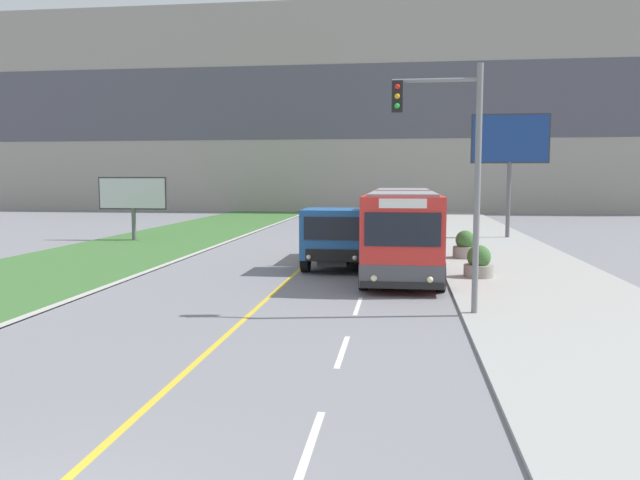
{
  "coord_description": "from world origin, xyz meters",
  "views": [
    {
      "loc": [
        3.94,
        -4.78,
        3.6
      ],
      "look_at": [
        1.1,
        16.76,
        1.4
      ],
      "focal_mm": 35.0,
      "sensor_mm": 36.0,
      "label": 1
    }
  ],
  "objects_px": {
    "planter_round_near": "(479,263)",
    "billboard_large": "(510,144)",
    "city_bus": "(402,230)",
    "traffic_light_mast": "(454,158)",
    "dump_truck": "(338,238)",
    "planter_round_second": "(465,246)",
    "billboard_small": "(133,195)"
  },
  "relations": [
    {
      "from": "city_bus",
      "to": "dump_truck",
      "type": "relative_size",
      "value": 1.72
    },
    {
      "from": "dump_truck",
      "to": "planter_round_second",
      "type": "relative_size",
      "value": 5.63
    },
    {
      "from": "city_bus",
      "to": "planter_round_near",
      "type": "bearing_deg",
      "value": -35.63
    },
    {
      "from": "traffic_light_mast",
      "to": "dump_truck",
      "type": "bearing_deg",
      "value": 115.22
    },
    {
      "from": "city_bus",
      "to": "billboard_large",
      "type": "distance_m",
      "value": 15.18
    },
    {
      "from": "city_bus",
      "to": "dump_truck",
      "type": "distance_m",
      "value": 2.56
    },
    {
      "from": "dump_truck",
      "to": "billboard_small",
      "type": "xyz_separation_m",
      "value": [
        -12.68,
        9.39,
        1.37
      ]
    },
    {
      "from": "city_bus",
      "to": "billboard_small",
      "type": "xyz_separation_m",
      "value": [
        -15.21,
        9.52,
        1.01
      ]
    },
    {
      "from": "city_bus",
      "to": "billboard_small",
      "type": "distance_m",
      "value": 17.97
    },
    {
      "from": "traffic_light_mast",
      "to": "billboard_small",
      "type": "bearing_deg",
      "value": 133.35
    },
    {
      "from": "billboard_large",
      "to": "planter_round_near",
      "type": "distance_m",
      "value": 16.39
    },
    {
      "from": "billboard_large",
      "to": "city_bus",
      "type": "bearing_deg",
      "value": -114.78
    },
    {
      "from": "billboard_large",
      "to": "planter_round_second",
      "type": "relative_size",
      "value": 6.01
    },
    {
      "from": "billboard_large",
      "to": "planter_round_second",
      "type": "distance_m",
      "value": 11.62
    },
    {
      "from": "traffic_light_mast",
      "to": "city_bus",
      "type": "bearing_deg",
      "value": 99.09
    },
    {
      "from": "planter_round_near",
      "to": "traffic_light_mast",
      "type": "bearing_deg",
      "value": -103.34
    },
    {
      "from": "billboard_small",
      "to": "traffic_light_mast",
      "type": "bearing_deg",
      "value": -46.65
    },
    {
      "from": "city_bus",
      "to": "planter_round_near",
      "type": "xyz_separation_m",
      "value": [
        2.69,
        -1.93,
        -0.99
      ]
    },
    {
      "from": "planter_round_near",
      "to": "billboard_large",
      "type": "bearing_deg",
      "value": 77.24
    },
    {
      "from": "billboard_small",
      "to": "planter_round_second",
      "type": "relative_size",
      "value": 3.34
    },
    {
      "from": "billboard_small",
      "to": "planter_round_second",
      "type": "xyz_separation_m",
      "value": [
        17.94,
        -6.17,
        -1.97
      ]
    },
    {
      "from": "city_bus",
      "to": "traffic_light_mast",
      "type": "relative_size",
      "value": 1.81
    },
    {
      "from": "planter_round_second",
      "to": "billboard_large",
      "type": "bearing_deg",
      "value": 71.1
    },
    {
      "from": "city_bus",
      "to": "planter_round_second",
      "type": "bearing_deg",
      "value": 50.74
    },
    {
      "from": "planter_round_second",
      "to": "traffic_light_mast",
      "type": "bearing_deg",
      "value": -97.4
    },
    {
      "from": "planter_round_near",
      "to": "billboard_small",
      "type": "bearing_deg",
      "value": 147.4
    },
    {
      "from": "city_bus",
      "to": "traffic_light_mast",
      "type": "xyz_separation_m",
      "value": [
        1.27,
        -7.94,
        2.51
      ]
    },
    {
      "from": "traffic_light_mast",
      "to": "planter_round_second",
      "type": "distance_m",
      "value": 11.89
    },
    {
      "from": "city_bus",
      "to": "planter_round_second",
      "type": "relative_size",
      "value": 9.67
    },
    {
      "from": "traffic_light_mast",
      "to": "billboard_large",
      "type": "distance_m",
      "value": 21.85
    },
    {
      "from": "dump_truck",
      "to": "billboard_large",
      "type": "xyz_separation_m",
      "value": [
        8.68,
        13.18,
        4.31
      ]
    },
    {
      "from": "billboard_small",
      "to": "city_bus",
      "type": "bearing_deg",
      "value": -32.04
    }
  ]
}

